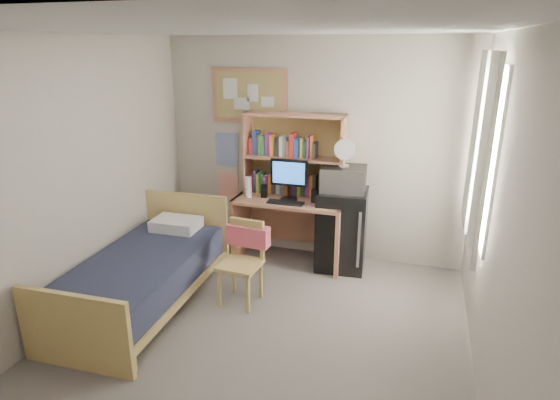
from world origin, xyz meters
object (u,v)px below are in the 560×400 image
(desk, at_px, (290,230))
(desk_fan, at_px, (345,154))
(mini_fridge, at_px, (342,229))
(monitor, at_px, (289,181))
(desk_chair, at_px, (240,264))
(bulletin_board, at_px, (249,96))
(speaker_left, at_px, (264,191))
(bed, at_px, (143,282))
(microwave, at_px, (344,179))
(speaker_right, at_px, (314,196))

(desk, relative_size, desk_fan, 4.56)
(mini_fridge, relative_size, monitor, 2.04)
(desk_chair, bearing_deg, bulletin_board, 110.52)
(desk, height_order, speaker_left, speaker_left)
(bed, height_order, speaker_left, speaker_left)
(desk_fan, bearing_deg, microwave, -3.84)
(desk, xyz_separation_m, desk_chair, (-0.21, -1.07, 0.02))
(bed, bearing_deg, monitor, 49.43)
(microwave, bearing_deg, speaker_right, -168.77)
(bulletin_board, height_order, desk_chair, bulletin_board)
(desk_chair, xyz_separation_m, bed, (-0.90, -0.35, -0.15))
(speaker_right, distance_m, microwave, 0.38)
(desk_chair, relative_size, bed, 0.43)
(bed, xyz_separation_m, speaker_right, (1.40, 1.37, 0.60))
(speaker_left, bearing_deg, monitor, 0.00)
(desk_chair, height_order, mini_fridge, mini_fridge)
(desk, xyz_separation_m, bed, (-1.10, -1.43, -0.13))
(bed, xyz_separation_m, speaker_left, (0.80, 1.37, 0.61))
(monitor, height_order, desk_fan, desk_fan)
(bulletin_board, relative_size, bed, 0.48)
(speaker_right, height_order, desk_fan, desk_fan)
(bulletin_board, xyz_separation_m, desk_fan, (1.21, -0.30, -0.56))
(bulletin_board, distance_m, microwave, 1.51)
(monitor, bearing_deg, speaker_right, 0.00)
(desk_chair, bearing_deg, microwave, 57.98)
(desk, xyz_separation_m, monitor, (0.00, -0.06, 0.63))
(desk_chair, xyz_separation_m, speaker_right, (0.51, 1.01, 0.45))
(bulletin_board, relative_size, desk_fan, 3.37)
(bulletin_board, height_order, mini_fridge, bulletin_board)
(desk, distance_m, desk_fan, 1.14)
(bulletin_board, distance_m, desk_fan, 1.37)
(bed, relative_size, speaker_left, 12.65)
(bed, distance_m, speaker_right, 2.05)
(speaker_left, relative_size, microwave, 0.32)
(desk_fan, bearing_deg, desk_chair, -130.58)
(desk_chair, relative_size, desk_fan, 3.02)
(mini_fridge, bearing_deg, desk_fan, -90.00)
(bulletin_board, relative_size, mini_fridge, 1.01)
(bulletin_board, bearing_deg, mini_fridge, -12.94)
(desk_chair, height_order, speaker_left, speaker_left)
(mini_fridge, bearing_deg, bulletin_board, 163.22)
(monitor, xyz_separation_m, desk_fan, (0.61, 0.08, 0.33))
(monitor, bearing_deg, desk_chair, -101.77)
(bed, bearing_deg, desk_chair, 19.94)
(speaker_left, xyz_separation_m, microwave, (0.91, 0.08, 0.20))
(monitor, xyz_separation_m, speaker_right, (0.30, 0.00, -0.15))
(desk_chair, bearing_deg, desk, 83.67)
(speaker_left, bearing_deg, mini_fridge, 6.46)
(desk_chair, height_order, desk_fan, desk_fan)
(mini_fridge, relative_size, speaker_right, 6.09)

